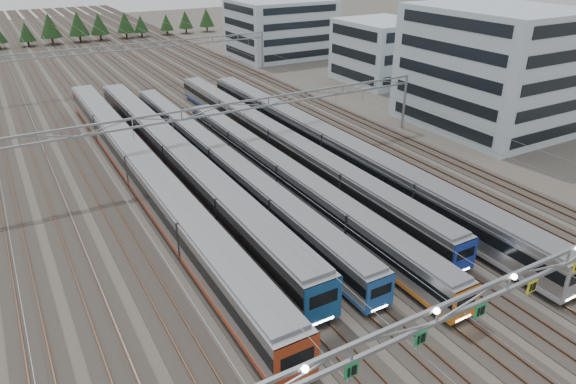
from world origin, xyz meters
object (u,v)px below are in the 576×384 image
train_b (177,159)px  train_f (331,146)px  gantry_near (509,287)px  depot_bldg_south (491,68)px  train_a (141,170)px  train_d (287,177)px  train_e (277,141)px  depot_bldg_north (281,28)px  train_c (220,160)px  depot_bldg_mid (382,51)px  gantry_far (130,52)px  gantry_mid (227,116)px

train_b → train_f: 18.81m
gantry_near → depot_bldg_south: size_ratio=2.56×
train_a → train_d: train_a is taller
train_d → gantry_near: size_ratio=0.91×
depot_bldg_south → train_e: bearing=171.7°
depot_bldg_north → depot_bldg_south: bearing=-89.3°
train_c → depot_bldg_mid: 53.10m
train_b → gantry_far: 45.98m
depot_bldg_mid → train_d: bearing=-140.0°
train_c → train_a: bearing=174.2°
train_a → train_c: bearing=-5.8°
train_b → depot_bldg_mid: 56.12m
train_c → depot_bldg_mid: depot_bldg_mid is taller
train_c → depot_bldg_north: depot_bldg_north is taller
gantry_mid → depot_bldg_mid: (43.56, 24.34, -0.58)m
train_a → depot_bldg_south: 51.29m
train_a → train_e: train_a is taller
depot_bldg_south → train_a: bearing=176.0°
gantry_mid → depot_bldg_north: depot_bldg_north is taller
train_e → train_a: bearing=-176.0°
depot_bldg_mid → train_b: bearing=-153.9°
train_c → gantry_near: size_ratio=1.05×
train_b → train_f: (18.00, -5.47, -0.12)m
gantry_near → depot_bldg_mid: 77.83m
gantry_near → depot_bldg_south: depot_bldg_south is taller
gantry_far → depot_bldg_mid: 48.21m
depot_bldg_north → gantry_near: bearing=-112.0°
gantry_far → depot_bldg_south: depot_bldg_south is taller
train_d → train_c: bearing=119.2°
depot_bldg_mid → gantry_far: bearing=154.6°
gantry_near → depot_bldg_mid: size_ratio=3.52×
depot_bldg_south → depot_bldg_mid: depot_bldg_south is taller
train_a → gantry_near: gantry_near is taller
gantry_near → depot_bldg_north: depot_bldg_north is taller
train_a → depot_bldg_mid: bearing=25.1°
train_f → gantry_mid: 13.32m
gantry_near → depot_bldg_south: (39.59, 35.27, 1.44)m
depot_bldg_south → depot_bldg_mid: size_ratio=1.38×
gantry_far → train_a: bearing=-103.7°
train_e → gantry_far: size_ratio=1.12×
depot_bldg_north → depot_bldg_mid: bearing=-81.4°
train_a → train_d: size_ratio=1.32×
train_f → gantry_mid: size_ratio=1.16×
gantry_far → depot_bldg_south: 63.66m
train_b → gantry_mid: bearing=2.5°
gantry_near → depot_bldg_north: size_ratio=2.56×
train_b → depot_bldg_north: bearing=51.0°
train_c → train_b: bearing=156.7°
train_e → train_b: bearing=-179.1°
train_f → depot_bldg_north: size_ratio=2.96×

